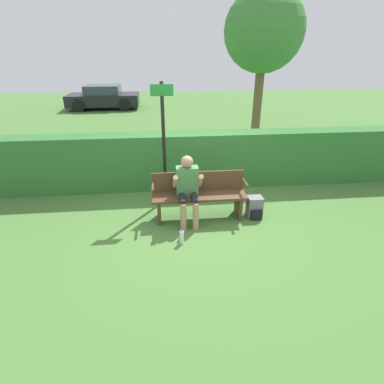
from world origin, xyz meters
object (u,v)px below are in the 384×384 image
at_px(person_seated, 188,186).
at_px(signpost, 164,138).
at_px(water_bottle, 182,237).
at_px(backpack, 255,207).
at_px(tree, 264,32).
at_px(parked_car, 104,97).
at_px(park_bench, 199,194).

bearing_deg(person_seated, signpost, 114.40).
xyz_separation_m(water_bottle, signpost, (-0.22, 1.64, 1.27)).
bearing_deg(backpack, signpost, 153.34).
relative_size(water_bottle, tree, 0.05).
height_order(person_seated, parked_car, person_seated).
distance_m(person_seated, signpost, 1.17).
xyz_separation_m(water_bottle, parked_car, (-3.36, 13.40, 0.49)).
relative_size(person_seated, signpost, 0.51).
height_order(park_bench, backpack, park_bench).
relative_size(park_bench, signpost, 0.72).
xyz_separation_m(park_bench, person_seated, (-0.23, -0.12, 0.24)).
bearing_deg(signpost, parked_car, 104.94).
height_order(park_bench, person_seated, person_seated).
height_order(person_seated, backpack, person_seated).
relative_size(parked_car, tree, 0.81).
bearing_deg(park_bench, person_seated, -152.23).
bearing_deg(tree, parked_car, 130.57).
xyz_separation_m(person_seated, backpack, (1.31, 0.01, -0.52)).
distance_m(backpack, tree, 6.31).
distance_m(signpost, tree, 5.78).
distance_m(signpost, parked_car, 12.20).
relative_size(water_bottle, parked_car, 0.07).
relative_size(park_bench, person_seated, 1.41).
xyz_separation_m(person_seated, parked_car, (-3.53, 12.63, -0.10)).
bearing_deg(person_seated, water_bottle, -102.77).
bearing_deg(parked_car, park_bench, -73.91).
xyz_separation_m(backpack, tree, (1.53, 5.17, 3.28)).
height_order(water_bottle, parked_car, parked_car).
bearing_deg(parked_car, backpack, -69.63).
bearing_deg(signpost, backpack, -26.66).
bearing_deg(water_bottle, park_bench, 65.71).
distance_m(water_bottle, parked_car, 13.82).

